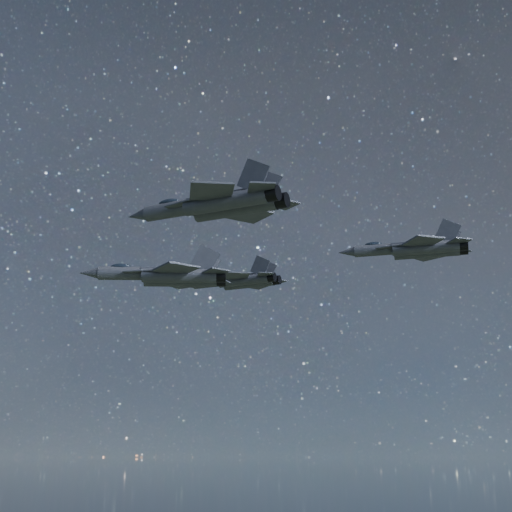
{
  "coord_description": "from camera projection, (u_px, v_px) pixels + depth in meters",
  "views": [
    {
      "loc": [
        4.96,
        -85.48,
        126.79
      ],
      "look_at": [
        -1.77,
        -0.77,
        150.85
      ],
      "focal_mm": 50.0,
      "sensor_mm": 36.0,
      "label": 1
    }
  ],
  "objects": [
    {
      "name": "jet_lead",
      "position": [
        168.0,
        276.0,
        90.19
      ],
      "size": [
        19.54,
        13.67,
        4.92
      ],
      "rotation": [
        0.0,
        0.0,
        0.11
      ],
      "color": "#373A44"
    },
    {
      "name": "jet_slot",
      "position": [
        415.0,
        249.0,
        94.05
      ],
      "size": [
        17.88,
        12.31,
        4.49
      ],
      "rotation": [
        0.0,
        0.0,
        -0.19
      ],
      "color": "#373A44"
    },
    {
      "name": "jet_left",
      "position": [
        239.0,
        281.0,
        100.95
      ],
      "size": [
        15.83,
        10.56,
        4.01
      ],
      "rotation": [
        0.0,
        0.0,
        -0.34
      ],
      "color": "#373A44"
    },
    {
      "name": "jet_right",
      "position": [
        218.0,
        204.0,
        66.95
      ],
      "size": [
        17.56,
        11.66,
        4.47
      ],
      "rotation": [
        0.0,
        0.0,
        -0.37
      ],
      "color": "#373A44"
    }
  ]
}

